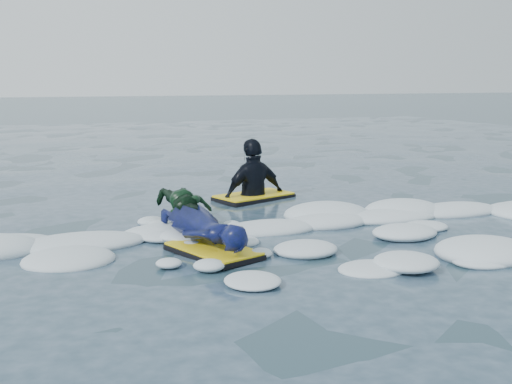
% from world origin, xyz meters
% --- Properties ---
extents(ground, '(120.00, 120.00, 0.00)m').
position_xyz_m(ground, '(0.00, 0.00, 0.00)').
color(ground, '#182B3A').
rests_on(ground, ground).
extents(foam_band, '(12.00, 3.10, 0.30)m').
position_xyz_m(foam_band, '(0.00, 1.03, 0.00)').
color(foam_band, silver).
rests_on(foam_band, ground).
extents(prone_woman_unit, '(0.93, 1.70, 0.42)m').
position_xyz_m(prone_woman_unit, '(-0.75, 0.93, 0.21)').
color(prone_woman_unit, black).
rests_on(prone_woman_unit, ground).
extents(prone_child_unit, '(0.74, 1.33, 0.50)m').
position_xyz_m(prone_child_unit, '(-0.73, 1.90, 0.25)').
color(prone_child_unit, black).
rests_on(prone_child_unit, ground).
extents(waiting_rider_unit, '(1.34, 1.01, 1.79)m').
position_xyz_m(waiting_rider_unit, '(0.70, 3.45, 0.04)').
color(waiting_rider_unit, black).
rests_on(waiting_rider_unit, ground).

